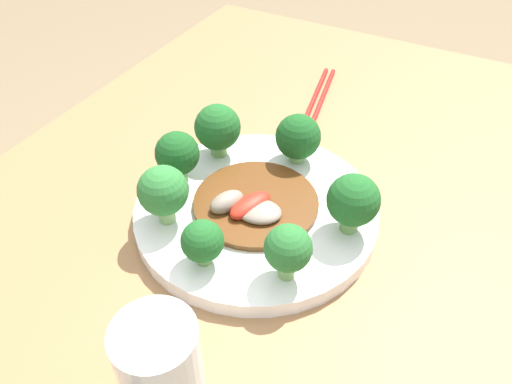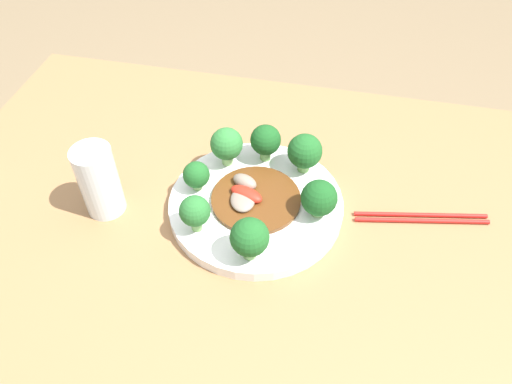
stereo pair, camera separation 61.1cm
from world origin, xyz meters
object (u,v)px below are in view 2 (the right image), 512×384
at_px(broccoli_east, 319,198).
at_px(chopsticks, 421,218).
at_px(plate, 256,205).
at_px(broccoli_northwest, 227,144).
at_px(drinking_glass, 99,181).
at_px(broccoli_west, 196,175).
at_px(broccoli_northeast, 305,152).
at_px(broccoli_south, 250,238).
at_px(broccoli_north, 263,140).
at_px(broccoli_southwest, 195,212).
at_px(stirfry_center, 252,197).

xyz_separation_m(broccoli_east, chopsticks, (0.16, 0.04, -0.05)).
distance_m(plate, broccoli_northwest, 0.11).
height_order(plate, drinking_glass, drinking_glass).
xyz_separation_m(broccoli_northwest, broccoli_west, (-0.03, -0.07, -0.01)).
xyz_separation_m(plate, broccoli_northeast, (0.06, 0.09, 0.05)).
distance_m(broccoli_south, broccoli_west, 0.16).
height_order(plate, chopsticks, plate).
height_order(broccoli_north, broccoli_southwest, broccoli_north).
height_order(broccoli_west, broccoli_southwest, broccoli_southwest).
height_order(broccoli_east, broccoli_south, broccoli_south).
height_order(broccoli_north, broccoli_northeast, broccoli_northeast).
relative_size(broccoli_southwest, broccoli_northeast, 0.90).
distance_m(plate, chopsticks, 0.26).
bearing_deg(plate, drinking_glass, -168.46).
height_order(plate, broccoli_northwest, broccoli_northwest).
bearing_deg(broccoli_north, stirfry_center, -88.21).
bearing_deg(plate, broccoli_southwest, -135.35).
relative_size(broccoli_south, drinking_glass, 0.58).
xyz_separation_m(broccoli_east, broccoli_south, (-0.08, -0.10, 0.01)).
bearing_deg(broccoli_north, broccoli_south, -83.46).
distance_m(broccoli_northwest, broccoli_northeast, 0.13).
bearing_deg(stirfry_center, broccoli_south, -79.13).
bearing_deg(broccoli_southwest, broccoli_west, 106.08).
relative_size(plate, broccoli_south, 3.94).
height_order(broccoli_northwest, broccoli_southwest, broccoli_northwest).
bearing_deg(drinking_glass, broccoli_southwest, -9.13).
relative_size(plate, broccoli_west, 5.33).
bearing_deg(broccoli_northeast, broccoli_east, -68.89).
relative_size(plate, broccoli_northeast, 3.97).
bearing_deg(broccoli_north, broccoli_east, -44.39).
xyz_separation_m(plate, broccoli_north, (-0.01, 0.10, 0.05)).
relative_size(broccoli_northeast, stirfry_center, 0.49).
xyz_separation_m(broccoli_northwest, drinking_glass, (-0.17, -0.12, 0.00)).
height_order(broccoli_northeast, chopsticks, broccoli_northeast).
relative_size(broccoli_east, broccoli_west, 1.22).
relative_size(broccoli_east, broccoli_north, 0.94).
distance_m(broccoli_northwest, chopsticks, 0.33).
height_order(broccoli_north, stirfry_center, broccoli_north).
distance_m(broccoli_east, stirfry_center, 0.11).
relative_size(broccoli_northwest, broccoli_northeast, 1.00).
relative_size(broccoli_west, broccoli_northeast, 0.74).
distance_m(broccoli_east, broccoli_southwest, 0.19).
bearing_deg(broccoli_southwest, stirfry_center, 47.48).
bearing_deg(broccoli_north, drinking_glass, -146.84).
xyz_separation_m(broccoli_north, broccoli_northwest, (-0.06, -0.02, 0.00)).
relative_size(broccoli_east, stirfry_center, 0.45).
bearing_deg(broccoli_southwest, broccoli_south, -19.78).
xyz_separation_m(broccoli_west, drinking_glass, (-0.14, -0.06, 0.01)).
bearing_deg(broccoli_east, broccoli_west, 176.27).
bearing_deg(broccoli_northeast, broccoli_south, -104.10).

